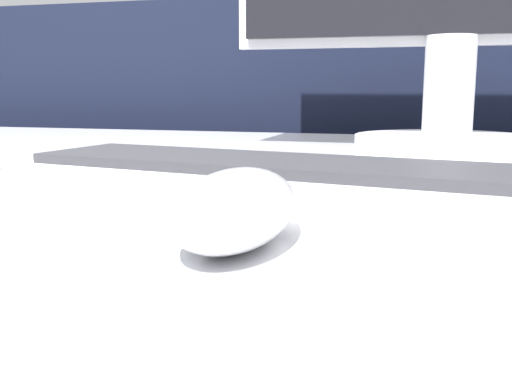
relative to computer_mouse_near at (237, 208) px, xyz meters
The scene contains 3 objects.
partition_panel 0.92m from the computer_mouse_near, 85.68° to the left, with size 5.00×0.03×1.02m.
computer_mouse_near is the anchor object (origin of this frame).
keyboard 0.17m from the computer_mouse_near, 93.11° to the left, with size 0.47×0.19×0.02m.
Camera 1 is at (0.02, -0.52, 0.85)m, focal length 42.00 mm.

